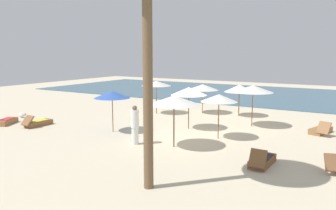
{
  "coord_description": "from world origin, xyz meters",
  "views": [
    {
      "loc": [
        7.93,
        -15.28,
        4.04
      ],
      "look_at": [
        -1.75,
        0.8,
        1.1
      ],
      "focal_mm": 35.89,
      "sensor_mm": 36.0,
      "label": 1
    }
  ],
  "objects_px": {
    "umbrella_6": "(239,88)",
    "umbrella_7": "(174,100)",
    "umbrella_3": "(253,89)",
    "person_0": "(135,125)",
    "umbrella_0": "(203,87)",
    "umbrella_4": "(189,91)",
    "lounger_2": "(321,130)",
    "lounger_3": "(5,121)",
    "umbrella_1": "(219,98)",
    "dog": "(22,115)",
    "lounger_4": "(262,161)",
    "umbrella_2": "(156,83)",
    "umbrella_5": "(112,95)",
    "lounger_0": "(38,123)"
  },
  "relations": [
    {
      "from": "umbrella_0",
      "to": "umbrella_7",
      "type": "height_order",
      "value": "umbrella_7"
    },
    {
      "from": "lounger_4",
      "to": "umbrella_2",
      "type": "bearing_deg",
      "value": 142.77
    },
    {
      "from": "umbrella_2",
      "to": "lounger_4",
      "type": "relative_size",
      "value": 1.33
    },
    {
      "from": "umbrella_1",
      "to": "lounger_0",
      "type": "height_order",
      "value": "umbrella_1"
    },
    {
      "from": "umbrella_2",
      "to": "lounger_2",
      "type": "distance_m",
      "value": 10.35
    },
    {
      "from": "umbrella_0",
      "to": "dog",
      "type": "height_order",
      "value": "umbrella_0"
    },
    {
      "from": "umbrella_4",
      "to": "lounger_2",
      "type": "xyz_separation_m",
      "value": [
        6.22,
        2.49,
        -1.85
      ]
    },
    {
      "from": "umbrella_0",
      "to": "umbrella_6",
      "type": "bearing_deg",
      "value": 5.78
    },
    {
      "from": "umbrella_7",
      "to": "lounger_2",
      "type": "xyz_separation_m",
      "value": [
        5.13,
        5.93,
        -1.87
      ]
    },
    {
      "from": "umbrella_7",
      "to": "umbrella_1",
      "type": "bearing_deg",
      "value": 65.78
    },
    {
      "from": "umbrella_2",
      "to": "umbrella_6",
      "type": "relative_size",
      "value": 1.08
    },
    {
      "from": "umbrella_3",
      "to": "umbrella_7",
      "type": "distance_m",
      "value": 6.01
    },
    {
      "from": "umbrella_1",
      "to": "person_0",
      "type": "bearing_deg",
      "value": -133.83
    },
    {
      "from": "dog",
      "to": "lounger_3",
      "type": "bearing_deg",
      "value": -60.98
    },
    {
      "from": "umbrella_5",
      "to": "lounger_4",
      "type": "xyz_separation_m",
      "value": [
        8.05,
        -1.28,
        -1.75
      ]
    },
    {
      "from": "umbrella_0",
      "to": "lounger_2",
      "type": "relative_size",
      "value": 1.18
    },
    {
      "from": "umbrella_6",
      "to": "umbrella_7",
      "type": "distance_m",
      "value": 8.36
    },
    {
      "from": "lounger_2",
      "to": "lounger_3",
      "type": "distance_m",
      "value": 17.12
    },
    {
      "from": "umbrella_0",
      "to": "umbrella_7",
      "type": "xyz_separation_m",
      "value": [
        2.47,
        -8.11,
        0.29
      ]
    },
    {
      "from": "umbrella_6",
      "to": "person_0",
      "type": "height_order",
      "value": "umbrella_6"
    },
    {
      "from": "lounger_0",
      "to": "lounger_4",
      "type": "xyz_separation_m",
      "value": [
        12.53,
        -0.17,
        0.0
      ]
    },
    {
      "from": "lounger_4",
      "to": "dog",
      "type": "height_order",
      "value": "lounger_4"
    },
    {
      "from": "lounger_3",
      "to": "lounger_4",
      "type": "relative_size",
      "value": 1.07
    },
    {
      "from": "umbrella_1",
      "to": "lounger_3",
      "type": "bearing_deg",
      "value": -164.15
    },
    {
      "from": "lounger_0",
      "to": "umbrella_4",
      "type": "bearing_deg",
      "value": 26.34
    },
    {
      "from": "umbrella_0",
      "to": "dog",
      "type": "bearing_deg",
      "value": -141.1
    },
    {
      "from": "umbrella_7",
      "to": "lounger_2",
      "type": "distance_m",
      "value": 8.07
    },
    {
      "from": "umbrella_2",
      "to": "lounger_4",
      "type": "xyz_separation_m",
      "value": [
        8.98,
        -6.82,
        -1.84
      ]
    },
    {
      "from": "umbrella_1",
      "to": "umbrella_0",
      "type": "bearing_deg",
      "value": 121.61
    },
    {
      "from": "umbrella_2",
      "to": "umbrella_4",
      "type": "bearing_deg",
      "value": -36.55
    },
    {
      "from": "umbrella_4",
      "to": "umbrella_6",
      "type": "xyz_separation_m",
      "value": [
        1.06,
        4.91,
        -0.23
      ]
    },
    {
      "from": "umbrella_2",
      "to": "umbrella_1",
      "type": "bearing_deg",
      "value": -33.28
    },
    {
      "from": "umbrella_6",
      "to": "lounger_2",
      "type": "distance_m",
      "value": 5.92
    },
    {
      "from": "umbrella_5",
      "to": "person_0",
      "type": "bearing_deg",
      "value": -29.11
    },
    {
      "from": "umbrella_7",
      "to": "lounger_0",
      "type": "relative_size",
      "value": 1.31
    },
    {
      "from": "umbrella_0",
      "to": "lounger_4",
      "type": "distance_m",
      "value": 10.8
    },
    {
      "from": "lounger_3",
      "to": "person_0",
      "type": "relative_size",
      "value": 1.01
    },
    {
      "from": "umbrella_0",
      "to": "umbrella_4",
      "type": "height_order",
      "value": "umbrella_4"
    },
    {
      "from": "umbrella_1",
      "to": "umbrella_2",
      "type": "xyz_separation_m",
      "value": [
        -6.11,
        4.01,
        0.09
      ]
    },
    {
      "from": "umbrella_3",
      "to": "lounger_2",
      "type": "xyz_separation_m",
      "value": [
        3.5,
        0.14,
        -1.91
      ]
    },
    {
      "from": "umbrella_3",
      "to": "person_0",
      "type": "bearing_deg",
      "value": -117.86
    },
    {
      "from": "umbrella_0",
      "to": "dog",
      "type": "relative_size",
      "value": 3.11
    },
    {
      "from": "umbrella_2",
      "to": "dog",
      "type": "relative_size",
      "value": 3.27
    },
    {
      "from": "umbrella_7",
      "to": "umbrella_6",
      "type": "bearing_deg",
      "value": 90.13
    },
    {
      "from": "umbrella_3",
      "to": "person_0",
      "type": "height_order",
      "value": "umbrella_3"
    },
    {
      "from": "umbrella_5",
      "to": "person_0",
      "type": "relative_size",
      "value": 1.21
    },
    {
      "from": "umbrella_1",
      "to": "dog",
      "type": "relative_size",
      "value": 3.15
    },
    {
      "from": "umbrella_5",
      "to": "umbrella_4",
      "type": "bearing_deg",
      "value": 40.7
    },
    {
      "from": "umbrella_4",
      "to": "umbrella_6",
      "type": "relative_size",
      "value": 1.1
    },
    {
      "from": "person_0",
      "to": "lounger_3",
      "type": "bearing_deg",
      "value": -177.28
    }
  ]
}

